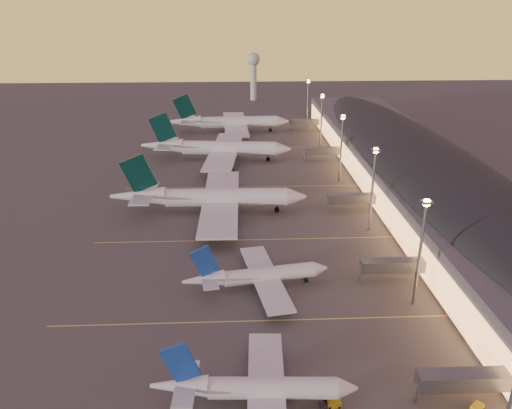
% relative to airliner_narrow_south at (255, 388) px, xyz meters
% --- Properties ---
extents(ground, '(700.00, 700.00, 0.00)m').
position_rel_airliner_narrow_south_xyz_m(ground, '(1.60, 29.00, -3.27)').
color(ground, '#45423F').
extents(airliner_narrow_south, '(35.40, 31.61, 12.66)m').
position_rel_airliner_narrow_south_xyz_m(airliner_narrow_south, '(0.00, 0.00, 0.00)').
color(airliner_narrow_south, silver).
rests_on(airliner_narrow_south, ground).
extents(airliner_narrow_north, '(35.70, 32.26, 12.77)m').
position_rel_airliner_narrow_south_xyz_m(airliner_narrow_north, '(2.20, 37.57, 0.03)').
color(airliner_narrow_north, silver).
rests_on(airliner_narrow_north, ground).
extents(airliner_wide_near, '(63.59, 57.73, 20.39)m').
position_rel_airliner_narrow_south_xyz_m(airliner_wide_near, '(-11.08, 84.77, 1.98)').
color(airliner_wide_near, silver).
rests_on(airliner_wide_near, ground).
extents(airliner_wide_mid, '(65.61, 60.08, 20.98)m').
position_rel_airliner_narrow_south_xyz_m(airliner_wide_mid, '(-10.65, 143.90, 2.13)').
color(airliner_wide_mid, silver).
rests_on(airliner_wide_mid, ground).
extents(airliner_wide_far, '(64.74, 58.89, 20.74)m').
position_rel_airliner_narrow_south_xyz_m(airliner_wide_far, '(-5.65, 194.38, 2.07)').
color(airliner_wide_far, silver).
rests_on(airliner_wide_far, ground).
extents(terminal_building, '(56.35, 255.00, 17.46)m').
position_rel_airliner_narrow_south_xyz_m(terminal_building, '(63.43, 101.46, 5.51)').
color(terminal_building, '#515156').
rests_on(terminal_building, ground).
extents(light_masts, '(2.20, 217.20, 25.90)m').
position_rel_airliner_narrow_south_xyz_m(light_masts, '(37.60, 94.00, 14.28)').
color(light_masts, slate).
rests_on(light_masts, ground).
extents(radar_tower, '(9.00, 9.00, 32.50)m').
position_rel_airliner_narrow_south_xyz_m(radar_tower, '(11.60, 289.00, 18.60)').
color(radar_tower, silver).
rests_on(radar_tower, ground).
extents(lane_markings, '(90.00, 180.36, 0.00)m').
position_rel_airliner_narrow_south_xyz_m(lane_markings, '(1.60, 69.00, -3.26)').
color(lane_markings, '#D8C659').
rests_on(lane_markings, ground).
extents(baggage_tug_a, '(3.53, 1.65, 1.04)m').
position_rel_airliner_narrow_south_xyz_m(baggage_tug_a, '(13.10, -1.16, -2.80)').
color(baggage_tug_a, yellow).
rests_on(baggage_tug_a, ground).
extents(baggage_tug_b, '(3.74, 3.44, 1.10)m').
position_rel_airliner_narrow_south_xyz_m(baggage_tug_b, '(37.14, -3.60, -2.77)').
color(baggage_tug_b, yellow).
rests_on(baggage_tug_b, ground).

